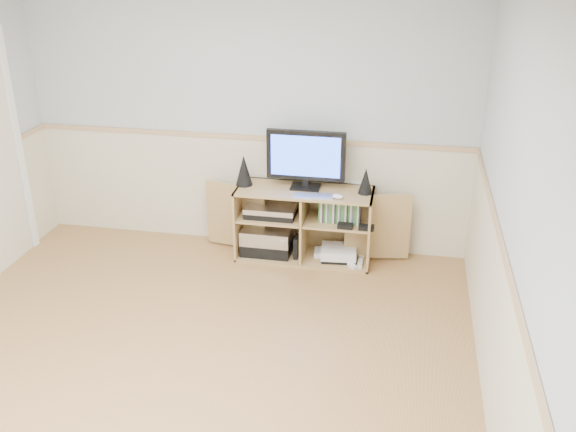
% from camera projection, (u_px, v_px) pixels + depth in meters
% --- Properties ---
extents(room, '(4.04, 4.54, 2.54)m').
position_uv_depth(room, '(149.00, 210.00, 3.74)').
color(room, tan).
rests_on(room, ground).
extents(media_cabinet, '(1.86, 0.45, 0.65)m').
position_uv_depth(media_cabinet, '(305.00, 221.00, 5.73)').
color(media_cabinet, tan).
rests_on(media_cabinet, floor).
extents(monitor, '(0.68, 0.18, 0.51)m').
position_uv_depth(monitor, '(306.00, 157.00, 5.48)').
color(monitor, black).
rests_on(monitor, media_cabinet).
extents(speaker_left, '(0.15, 0.15, 0.27)m').
position_uv_depth(speaker_left, '(244.00, 170.00, 5.60)').
color(speaker_left, black).
rests_on(speaker_left, media_cabinet).
extents(speaker_right, '(0.12, 0.12, 0.23)m').
position_uv_depth(speaker_right, '(366.00, 181.00, 5.43)').
color(speaker_right, black).
rests_on(speaker_right, media_cabinet).
extents(keyboard, '(0.34, 0.17, 0.01)m').
position_uv_depth(keyboard, '(313.00, 196.00, 5.40)').
color(keyboard, silver).
rests_on(keyboard, media_cabinet).
extents(mouse, '(0.11, 0.09, 0.04)m').
position_uv_depth(mouse, '(338.00, 197.00, 5.36)').
color(mouse, white).
rests_on(mouse, media_cabinet).
extents(av_components, '(0.52, 0.33, 0.47)m').
position_uv_depth(av_components, '(269.00, 232.00, 5.78)').
color(av_components, black).
rests_on(av_components, media_cabinet).
extents(game_consoles, '(0.45, 0.30, 0.11)m').
position_uv_depth(game_consoles, '(338.00, 253.00, 5.72)').
color(game_consoles, white).
rests_on(game_consoles, media_cabinet).
extents(game_cases, '(0.36, 0.14, 0.19)m').
position_uv_depth(game_cases, '(340.00, 211.00, 5.54)').
color(game_cases, '#3F8C3F').
rests_on(game_cases, media_cabinet).
extents(wall_outlet, '(0.12, 0.03, 0.12)m').
position_uv_depth(wall_outlet, '(358.00, 189.00, 5.70)').
color(wall_outlet, white).
rests_on(wall_outlet, wall_back).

